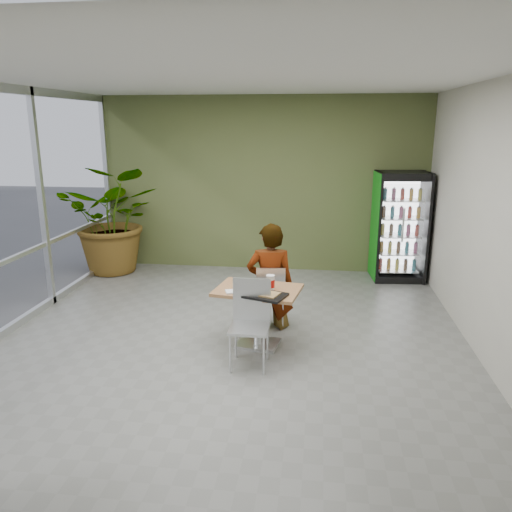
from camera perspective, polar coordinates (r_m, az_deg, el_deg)
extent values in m
plane|color=slate|center=(6.38, -3.06, -10.18)|extent=(7.00, 7.00, 0.00)
cube|color=#A87548|center=(6.11, 0.22, -3.92)|extent=(1.11, 0.86, 0.04)
cylinder|color=silver|center=(6.24, 0.21, -7.18)|extent=(0.10, 0.10, 0.71)
cube|color=silver|center=(6.37, 0.21, -9.97)|extent=(0.56, 0.48, 0.04)
cube|color=silver|center=(6.84, 1.66, -4.65)|extent=(0.42, 0.42, 0.03)
cube|color=silver|center=(6.59, 1.69, -3.31)|extent=(0.38, 0.07, 0.46)
cylinder|color=silver|center=(7.07, 2.97, -5.78)|extent=(0.02, 0.02, 0.41)
cylinder|color=silver|center=(7.07, 0.29, -5.77)|extent=(0.02, 0.02, 0.41)
cylinder|color=silver|center=(6.76, 3.07, -6.77)|extent=(0.02, 0.02, 0.41)
cylinder|color=silver|center=(6.76, 0.26, -6.76)|extent=(0.02, 0.02, 0.41)
cube|color=silver|center=(5.68, -0.78, -8.23)|extent=(0.44, 0.44, 0.03)
cube|color=silver|center=(5.78, -0.48, -5.05)|extent=(0.44, 0.03, 0.52)
cylinder|color=silver|center=(5.64, -2.98, -11.06)|extent=(0.03, 0.03, 0.47)
cylinder|color=silver|center=(5.59, 0.88, -11.30)|extent=(0.03, 0.03, 0.47)
cylinder|color=silver|center=(5.97, -2.31, -9.50)|extent=(0.03, 0.03, 0.47)
cylinder|color=silver|center=(5.93, 1.32, -9.70)|extent=(0.03, 0.03, 0.47)
imported|color=black|center=(6.74, 1.63, -3.51)|extent=(0.68, 0.48, 1.74)
cylinder|color=white|center=(6.20, -0.61, -3.38)|extent=(0.22, 0.22, 0.01)
cylinder|color=white|center=(6.04, 1.67, -3.10)|extent=(0.10, 0.10, 0.17)
cylinder|color=#BA120B|center=(6.04, 1.67, -3.14)|extent=(0.10, 0.10, 0.10)
cylinder|color=white|center=(6.01, 1.67, -2.27)|extent=(0.10, 0.10, 0.01)
cube|color=white|center=(5.97, -2.80, -4.08)|extent=(0.18, 0.18, 0.02)
cube|color=black|center=(5.83, 0.97, -4.52)|extent=(0.57, 0.49, 0.03)
cube|color=black|center=(9.10, 16.09, 3.26)|extent=(0.92, 0.74, 1.91)
cube|color=#17971B|center=(9.04, 13.36, 3.37)|extent=(0.07, 0.65, 1.87)
cube|color=silver|center=(8.78, 16.40, 2.96)|extent=(0.68, 0.07, 1.53)
imported|color=#2C6026|center=(9.56, -15.87, 4.08)|extent=(1.89, 1.66, 1.99)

